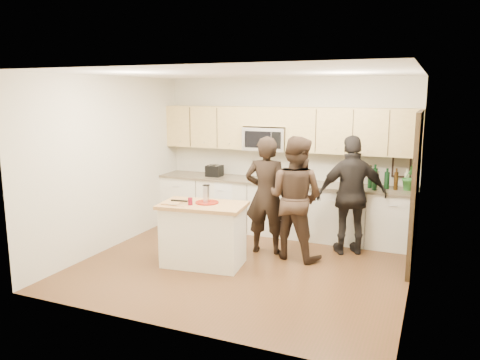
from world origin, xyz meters
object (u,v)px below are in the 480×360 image
at_px(woman_right, 352,195).
at_px(woman_center, 295,198).
at_px(toaster, 214,171).
at_px(island, 203,234).
at_px(woman_left, 266,195).

bearing_deg(woman_right, woman_center, 8.45).
bearing_deg(woman_right, toaster, -37.93).
bearing_deg(toaster, woman_center, -29.83).
height_order(island, woman_left, woman_left).
xyz_separation_m(toaster, woman_center, (1.84, -1.05, -0.13)).
distance_m(island, woman_center, 1.45).
bearing_deg(woman_center, toaster, -19.10).
height_order(island, woman_center, woman_center).
bearing_deg(woman_center, island, 46.87).
relative_size(island, woman_center, 0.70).
distance_m(woman_left, woman_right, 1.30).
relative_size(island, toaster, 4.75).
height_order(woman_left, woman_center, woman_center).
bearing_deg(island, woman_right, 28.65).
distance_m(island, woman_right, 2.32).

